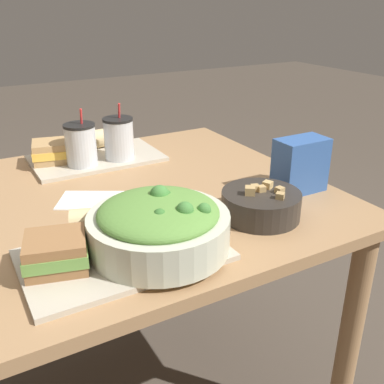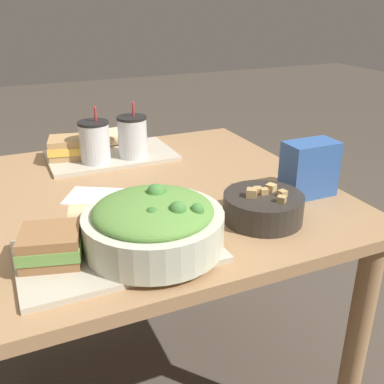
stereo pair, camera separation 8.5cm
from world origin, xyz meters
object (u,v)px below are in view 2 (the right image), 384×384
object	(u,v)px
salad_bowl	(154,223)
baguette_far	(122,135)
baguette_near	(109,217)
drink_cup_dark	(95,143)
chip_bag	(309,169)
sandwich_far	(69,148)
sandwich_near	(51,246)
napkin_folded	(98,197)
soup_bowl	(263,206)
drink_cup_red	(133,138)

from	to	relation	value
salad_bowl	baguette_far	distance (m)	0.72
baguette_near	drink_cup_dark	bearing A→B (deg)	10.86
drink_cup_dark	salad_bowl	bearing A→B (deg)	-90.90
chip_bag	sandwich_far	bearing A→B (deg)	135.25
sandwich_near	chip_bag	size ratio (longest dim) A/B	0.97
drink_cup_dark	napkin_folded	bearing A→B (deg)	-102.13
soup_bowl	baguette_far	size ratio (longest dim) A/B	1.20
baguette_near	drink_cup_red	distance (m)	0.50
drink_cup_dark	napkin_folded	xyz separation A→B (m)	(-0.05, -0.25, -0.07)
chip_bag	drink_cup_dark	bearing A→B (deg)	135.76
chip_bag	drink_cup_red	bearing A→B (deg)	127.13
baguette_far	baguette_near	bearing A→B (deg)	158.77
sandwich_near	sandwich_far	bearing A→B (deg)	92.01
salad_bowl	sandwich_near	distance (m)	0.20
soup_bowl	sandwich_far	world-z (taller)	soup_bowl
soup_bowl	sandwich_near	size ratio (longest dim) A/B	1.34
napkin_folded	drink_cup_dark	bearing A→B (deg)	77.87
sandwich_near	baguette_far	xyz separation A→B (m)	(0.34, 0.68, -0.00)
chip_bag	baguette_near	bearing A→B (deg)	-179.44
baguette_near	napkin_folded	world-z (taller)	baguette_near
drink_cup_dark	drink_cup_red	size ratio (longest dim) A/B	0.98
baguette_near	sandwich_far	distance (m)	0.53
baguette_near	sandwich_near	bearing A→B (deg)	139.15
salad_bowl	sandwich_far	world-z (taller)	salad_bowl
salad_bowl	napkin_folded	size ratio (longest dim) A/B	1.43
baguette_far	drink_cup_dark	size ratio (longest dim) A/B	0.91
drink_cup_dark	chip_bag	distance (m)	0.65
salad_bowl	chip_bag	world-z (taller)	chip_bag
sandwich_far	chip_bag	size ratio (longest dim) A/B	0.99
salad_bowl	sandwich_far	size ratio (longest dim) A/B	2.00
drink_cup_red	chip_bag	bearing A→B (deg)	-53.19
baguette_far	napkin_folded	size ratio (longest dim) A/B	0.78
sandwich_near	sandwich_far	size ratio (longest dim) A/B	0.98
drink_cup_dark	drink_cup_red	world-z (taller)	drink_cup_red
baguette_far	napkin_folded	world-z (taller)	baguette_far
sandwich_near	napkin_folded	distance (m)	0.33
salad_bowl	soup_bowl	bearing A→B (deg)	6.09
sandwich_far	drink_cup_dark	world-z (taller)	drink_cup_dark
soup_bowl	chip_bag	world-z (taller)	chip_bag
baguette_near	chip_bag	world-z (taller)	chip_bag
sandwich_far	baguette_far	xyz separation A→B (m)	(0.20, 0.07, -0.00)
soup_bowl	drink_cup_red	xyz separation A→B (m)	(-0.15, 0.53, 0.04)
chip_bag	baguette_far	bearing A→B (deg)	119.57
sandwich_near	drink_cup_dark	xyz separation A→B (m)	(0.21, 0.53, 0.03)
drink_cup_red	baguette_far	bearing A→B (deg)	87.77
sandwich_near	chip_bag	xyz separation A→B (m)	(0.67, 0.08, 0.03)
sandwich_near	baguette_far	distance (m)	0.75
baguette_near	sandwich_far	xyz separation A→B (m)	(0.01, 0.53, 0.00)
drink_cup_dark	drink_cup_red	xyz separation A→B (m)	(0.12, 0.00, 0.00)
baguette_near	chip_bag	size ratio (longest dim) A/B	1.20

